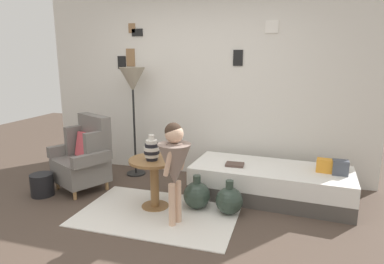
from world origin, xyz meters
TOP-DOWN VIEW (x-y plane):
  - ground_plane at (0.00, 0.00)m, footprint 12.00×12.00m
  - gallery_wall at (-0.00, 1.95)m, footprint 4.80×0.12m
  - rug at (-0.10, 0.47)m, footprint 1.74×1.13m
  - armchair at (-1.30, 0.90)m, footprint 0.90×0.82m
  - daybed at (1.06, 1.28)m, footprint 1.95×0.93m
  - pillow_head at (1.83, 1.23)m, footprint 0.17×0.12m
  - pillow_mid at (1.68, 1.28)m, footprint 0.22×0.14m
  - side_table at (-0.20, 0.62)m, footprint 0.57×0.57m
  - vase_striped at (-0.21, 0.58)m, footprint 0.17×0.17m
  - floor_lamp at (-0.92, 1.59)m, footprint 0.37×0.37m
  - person_child at (0.16, 0.30)m, footprint 0.34×0.34m
  - book_on_daybed at (0.63, 1.20)m, footprint 0.22×0.17m
  - demijohn_near at (0.27, 0.74)m, footprint 0.31×0.31m
  - demijohn_far at (0.66, 0.71)m, footprint 0.31×0.31m
  - magazine_basket at (-1.70, 0.52)m, footprint 0.28×0.28m

SIDE VIEW (x-z plane):
  - ground_plane at x=0.00m, z-range 0.00..0.00m
  - rug at x=-0.10m, z-range 0.00..0.01m
  - magazine_basket at x=-1.70m, z-range 0.00..0.28m
  - demijohn_far at x=0.66m, z-range -0.04..0.35m
  - demijohn_near at x=0.27m, z-range -0.04..0.36m
  - daybed at x=1.06m, z-range 0.00..0.40m
  - book_on_daybed at x=0.63m, z-range 0.40..0.43m
  - side_table at x=-0.20m, z-range 0.12..0.71m
  - armchair at x=-1.30m, z-range -0.05..0.92m
  - pillow_mid at x=1.68m, z-range 0.40..0.56m
  - pillow_head at x=1.83m, z-range 0.40..0.57m
  - person_child at x=0.16m, z-range 0.15..1.23m
  - vase_striped at x=-0.21m, z-range 0.56..0.85m
  - gallery_wall at x=0.00m, z-range 0.00..2.60m
  - floor_lamp at x=-0.92m, z-range 0.55..2.13m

